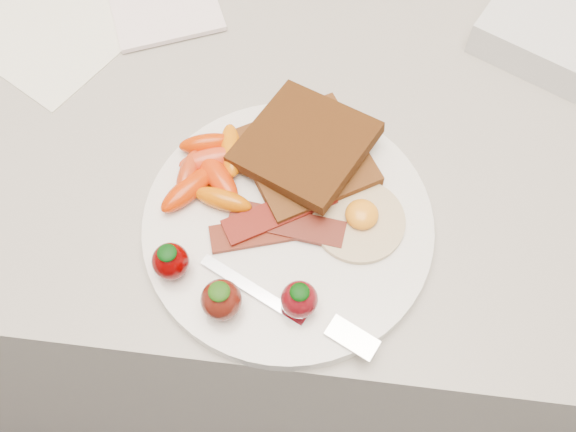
# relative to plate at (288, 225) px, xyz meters

# --- Properties ---
(counter) EXTENTS (2.00, 0.60, 0.90)m
(counter) POSITION_rel_plate_xyz_m (-0.02, 0.17, -0.46)
(counter) COLOR gray
(counter) RESTS_ON ground
(plate) EXTENTS (0.27, 0.27, 0.02)m
(plate) POSITION_rel_plate_xyz_m (0.00, 0.00, 0.00)
(plate) COLOR white
(plate) RESTS_ON counter
(toast_lower) EXTENTS (0.15, 0.15, 0.01)m
(toast_lower) POSITION_rel_plate_xyz_m (0.01, 0.07, 0.02)
(toast_lower) COLOR #411C0E
(toast_lower) RESTS_ON plate
(toast_upper) EXTENTS (0.15, 0.15, 0.03)m
(toast_upper) POSITION_rel_plate_xyz_m (0.01, 0.07, 0.03)
(toast_upper) COLOR black
(toast_upper) RESTS_ON toast_lower
(fried_egg) EXTENTS (0.10, 0.10, 0.02)m
(fried_egg) POSITION_rel_plate_xyz_m (0.07, 0.01, 0.01)
(fried_egg) COLOR #F6EDCA
(fried_egg) RESTS_ON plate
(bacon_strips) EXTENTS (0.13, 0.09, 0.01)m
(bacon_strips) POSITION_rel_plate_xyz_m (-0.01, -0.00, 0.01)
(bacon_strips) COLOR #48170C
(bacon_strips) RESTS_ON plate
(baby_carrots) EXTENTS (0.09, 0.11, 0.02)m
(baby_carrots) POSITION_rel_plate_xyz_m (-0.08, 0.04, 0.02)
(baby_carrots) COLOR red
(baby_carrots) RESTS_ON plate
(strawberries) EXTENTS (0.15, 0.06, 0.04)m
(strawberries) POSITION_rel_plate_xyz_m (-0.04, -0.08, 0.03)
(strawberries) COLOR #570000
(strawberries) RESTS_ON plate
(fork) EXTENTS (0.16, 0.08, 0.00)m
(fork) POSITION_rel_plate_xyz_m (0.02, -0.09, 0.01)
(fork) COLOR silver
(fork) RESTS_ON plate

